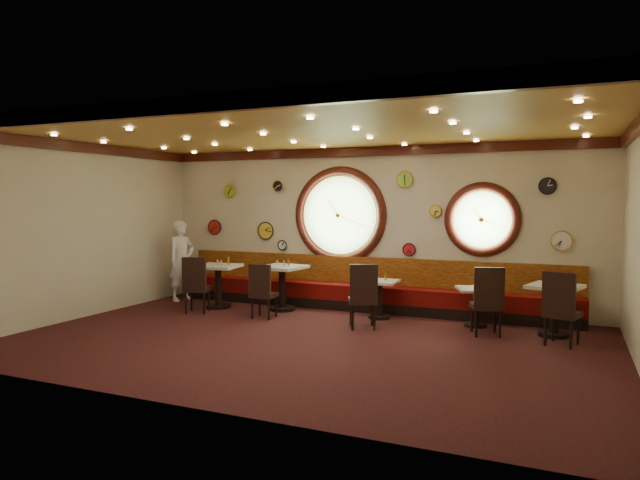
{
  "coord_description": "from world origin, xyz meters",
  "views": [
    {
      "loc": [
        3.65,
        -7.76,
        2.15
      ],
      "look_at": [
        -0.09,
        0.8,
        1.5
      ],
      "focal_mm": 32.0,
      "sensor_mm": 36.0,
      "label": 1
    }
  ],
  "objects_px": {
    "table_e": "(554,304)",
    "condiment_c_salt": "(376,277)",
    "chair_e": "(561,304)",
    "chair_d": "(488,297)",
    "chair_b": "(262,288)",
    "table_a": "(218,281)",
    "condiment_c_bottle": "(386,276)",
    "condiment_a_bottle": "(228,261)",
    "condiment_e_bottle": "(559,279)",
    "condiment_b_salt": "(277,262)",
    "table_d": "(476,302)",
    "condiment_a_pepper": "(221,263)",
    "condiment_e_pepper": "(558,283)",
    "condiment_b_bottle": "(289,262)",
    "condiment_d_bottle": "(485,284)",
    "condiment_e_salt": "(553,281)",
    "table_c": "(379,294)",
    "chair_c": "(363,292)",
    "condiment_d_pepper": "(476,285)",
    "waiter": "(182,261)",
    "condiment_b_pepper": "(284,263)",
    "condiment_c_pepper": "(377,278)",
    "condiment_a_salt": "(218,262)",
    "condiment_d_salt": "(474,285)",
    "chair_a": "(196,281)"
  },
  "relations": [
    {
      "from": "condiment_b_salt",
      "to": "condiment_b_pepper",
      "type": "relative_size",
      "value": 0.83
    },
    {
      "from": "chair_d",
      "to": "condiment_e_salt",
      "type": "bearing_deg",
      "value": 7.36
    },
    {
      "from": "waiter",
      "to": "chair_c",
      "type": "bearing_deg",
      "value": -88.31
    },
    {
      "from": "chair_d",
      "to": "condiment_a_salt",
      "type": "bearing_deg",
      "value": 157.33
    },
    {
      "from": "chair_e",
      "to": "chair_d",
      "type": "bearing_deg",
      "value": -175.78
    },
    {
      "from": "condiment_d_salt",
      "to": "condiment_c_bottle",
      "type": "relative_size",
      "value": 0.58
    },
    {
      "from": "condiment_e_bottle",
      "to": "waiter",
      "type": "relative_size",
      "value": 0.1
    },
    {
      "from": "table_c",
      "to": "chair_c",
      "type": "distance_m",
      "value": 0.98
    },
    {
      "from": "condiment_a_pepper",
      "to": "condiment_e_bottle",
      "type": "xyz_separation_m",
      "value": [
        6.18,
        0.16,
        -0.01
      ]
    },
    {
      "from": "condiment_e_pepper",
      "to": "waiter",
      "type": "distance_m",
      "value": 7.48
    },
    {
      "from": "table_d",
      "to": "condiment_a_salt",
      "type": "relative_size",
      "value": 7.79
    },
    {
      "from": "condiment_a_salt",
      "to": "condiment_e_salt",
      "type": "relative_size",
      "value": 1.06
    },
    {
      "from": "condiment_a_pepper",
      "to": "condiment_b_pepper",
      "type": "distance_m",
      "value": 1.29
    },
    {
      "from": "chair_c",
      "to": "condiment_e_pepper",
      "type": "xyz_separation_m",
      "value": [
        2.98,
        0.65,
        0.24
      ]
    },
    {
      "from": "condiment_c_pepper",
      "to": "condiment_d_bottle",
      "type": "relative_size",
      "value": 0.72
    },
    {
      "from": "condiment_a_bottle",
      "to": "table_c",
      "type": "bearing_deg",
      "value": 3.47
    },
    {
      "from": "condiment_d_bottle",
      "to": "condiment_d_pepper",
      "type": "bearing_deg",
      "value": -167.59
    },
    {
      "from": "table_a",
      "to": "chair_a",
      "type": "bearing_deg",
      "value": -96.61
    },
    {
      "from": "condiment_b_bottle",
      "to": "condiment_d_bottle",
      "type": "relative_size",
      "value": 1.04
    },
    {
      "from": "chair_b",
      "to": "table_e",
      "type": "bearing_deg",
      "value": 2.96
    },
    {
      "from": "table_c",
      "to": "condiment_a_salt",
      "type": "relative_size",
      "value": 6.88
    },
    {
      "from": "table_a",
      "to": "chair_a",
      "type": "distance_m",
      "value": 0.65
    },
    {
      "from": "condiment_c_bottle",
      "to": "condiment_e_bottle",
      "type": "xyz_separation_m",
      "value": [
        2.9,
        -0.22,
        0.13
      ]
    },
    {
      "from": "condiment_e_salt",
      "to": "condiment_b_bottle",
      "type": "bearing_deg",
      "value": 177.85
    },
    {
      "from": "condiment_c_bottle",
      "to": "table_e",
      "type": "bearing_deg",
      "value": -5.26
    },
    {
      "from": "condiment_a_pepper",
      "to": "condiment_e_pepper",
      "type": "distance_m",
      "value": 6.18
    },
    {
      "from": "chair_b",
      "to": "condiment_c_salt",
      "type": "distance_m",
      "value": 2.08
    },
    {
      "from": "table_e",
      "to": "chair_c",
      "type": "xyz_separation_m",
      "value": [
        -2.93,
        -0.75,
        0.11
      ]
    },
    {
      "from": "chair_b",
      "to": "chair_c",
      "type": "xyz_separation_m",
      "value": [
        1.96,
        -0.07,
        0.06
      ]
    },
    {
      "from": "chair_c",
      "to": "condiment_a_pepper",
      "type": "xyz_separation_m",
      "value": [
        -3.2,
        0.63,
        0.29
      ]
    },
    {
      "from": "condiment_c_salt",
      "to": "condiment_e_bottle",
      "type": "height_order",
      "value": "condiment_e_bottle"
    },
    {
      "from": "condiment_b_salt",
      "to": "condiment_d_salt",
      "type": "distance_m",
      "value": 3.82
    },
    {
      "from": "table_e",
      "to": "condiment_e_bottle",
      "type": "relative_size",
      "value": 5.35
    },
    {
      "from": "table_e",
      "to": "condiment_c_salt",
      "type": "relative_size",
      "value": 8.34
    },
    {
      "from": "table_a",
      "to": "table_d",
      "type": "relative_size",
      "value": 1.13
    },
    {
      "from": "condiment_a_bottle",
      "to": "condiment_e_bottle",
      "type": "bearing_deg",
      "value": 0.19
    },
    {
      "from": "condiment_e_bottle",
      "to": "condiment_b_pepper",
      "type": "bearing_deg",
      "value": 178.81
    },
    {
      "from": "chair_e",
      "to": "condiment_e_salt",
      "type": "height_order",
      "value": "chair_e"
    },
    {
      "from": "condiment_d_pepper",
      "to": "condiment_e_salt",
      "type": "distance_m",
      "value": 1.23
    },
    {
      "from": "condiment_e_salt",
      "to": "condiment_c_bottle",
      "type": "bearing_deg",
      "value": 175.47
    },
    {
      "from": "table_e",
      "to": "condiment_c_salt",
      "type": "distance_m",
      "value": 3.06
    },
    {
      "from": "table_a",
      "to": "condiment_c_bottle",
      "type": "distance_m",
      "value": 3.4
    },
    {
      "from": "condiment_e_salt",
      "to": "waiter",
      "type": "relative_size",
      "value": 0.06
    },
    {
      "from": "condiment_b_salt",
      "to": "table_d",
      "type": "bearing_deg",
      "value": -1.14
    },
    {
      "from": "condiment_c_salt",
      "to": "condiment_e_salt",
      "type": "height_order",
      "value": "condiment_e_salt"
    },
    {
      "from": "condiment_b_salt",
      "to": "chair_e",
      "type": "bearing_deg",
      "value": -10.3
    },
    {
      "from": "chair_d",
      "to": "table_d",
      "type": "bearing_deg",
      "value": 93.73
    },
    {
      "from": "table_e",
      "to": "condiment_d_bottle",
      "type": "xyz_separation_m",
      "value": [
        -1.1,
        0.25,
        0.22
      ]
    },
    {
      "from": "waiter",
      "to": "condiment_e_salt",
      "type": "bearing_deg",
      "value": -77.14
    },
    {
      "from": "condiment_c_pepper",
      "to": "condiment_d_bottle",
      "type": "xyz_separation_m",
      "value": [
        1.89,
        0.06,
        -0.01
      ]
    }
  ]
}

